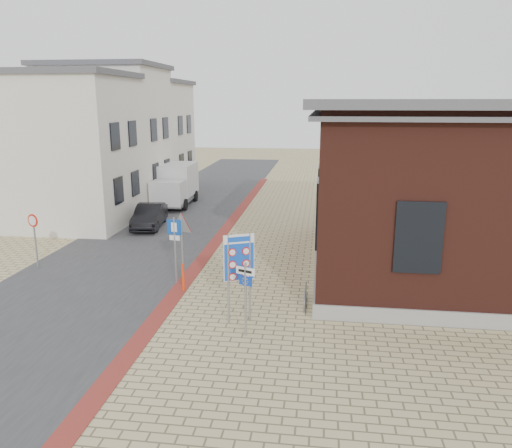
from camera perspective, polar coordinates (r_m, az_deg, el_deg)
The scene contains 16 objects.
ground at distance 15.68m, azimuth -4.62°, elevation -11.65°, with size 120.00×120.00×0.00m, color tan.
road_strip at distance 30.82m, azimuth -8.78°, elevation 1.07°, with size 7.00×60.00×0.02m, color #38383A.
curb_strip at distance 25.27m, azimuth -4.30°, elevation -1.63°, with size 0.60×40.00×0.02m, color maroon.
brick_building at distance 21.88m, azimuth 23.22°, elevation 4.17°, with size 13.00×13.00×6.80m.
townhouse_near at distance 29.52m, azimuth -21.14°, elevation 7.93°, with size 7.40×6.40×8.30m.
townhouse_mid at distance 34.87m, azimuth -16.48°, elevation 9.72°, with size 7.40×6.40×9.10m.
townhouse_far at distance 40.44m, azimuth -12.99°, elevation 9.85°, with size 7.40×6.40×8.30m.
bike_rack at distance 17.28m, azimuth 5.64°, elevation -8.23°, with size 0.08×1.80×0.60m.
sedan at distance 27.91m, azimuth -12.08°, elevation 0.91°, with size 1.35×3.87×1.27m, color black.
box_truck at distance 33.52m, azimuth -9.16°, elevation 4.47°, with size 2.32×5.17×2.67m.
border_sign at distance 15.27m, azimuth -1.96°, elevation -4.08°, with size 0.90×0.45×2.84m.
essen_sign at distance 14.54m, azimuth -1.20°, elevation -7.38°, with size 0.58×0.27×2.25m.
parking_sign at distance 18.81m, azimuth -9.27°, elevation -1.69°, with size 0.57×0.13×2.57m.
yield_sign at distance 18.64m, azimuth -8.50°, elevation -0.75°, with size 0.95×0.28×2.72m.
speed_sign at distance 22.29m, azimuth -24.00°, elevation -0.87°, with size 0.53×0.19×2.30m.
bollard at distance 18.41m, azimuth -8.32°, elevation -6.06°, with size 0.09×0.09×1.04m, color #FF3D0D.
Camera 1 is at (3.09, -13.82, 6.74)m, focal length 35.00 mm.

